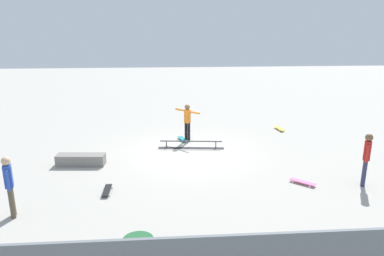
# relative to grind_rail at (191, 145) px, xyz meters

# --- Properties ---
(ground_plane) EXTENTS (60.00, 60.00, 0.00)m
(ground_plane) POSITION_rel_grind_rail_xyz_m (0.15, 0.51, -0.14)
(ground_plane) COLOR #ADA89E
(grind_rail) EXTENTS (2.68, 0.52, 0.32)m
(grind_rail) POSITION_rel_grind_rail_xyz_m (0.00, 0.00, 0.00)
(grind_rail) COLOR black
(grind_rail) RESTS_ON ground_plane
(skate_ledge) EXTENTS (1.73, 0.61, 0.39)m
(skate_ledge) POSITION_rel_grind_rail_xyz_m (4.06, 1.50, 0.06)
(skate_ledge) COLOR gray
(skate_ledge) RESTS_ON ground_plane
(skater_main) EXTENTS (0.99, 0.97, 1.62)m
(skater_main) POSITION_rel_grind_rail_xyz_m (0.09, -0.93, 0.81)
(skater_main) COLOR black
(skater_main) RESTS_ON ground_plane
(skateboard_main) EXTENTS (0.42, 0.82, 0.09)m
(skateboard_main) POSITION_rel_grind_rail_xyz_m (0.30, -1.04, -0.06)
(skateboard_main) COLOR teal
(skateboard_main) RESTS_ON ground_plane
(bystander_blue_shirt) EXTENTS (0.25, 0.38, 1.66)m
(bystander_blue_shirt) POSITION_rel_grind_rail_xyz_m (5.01, 5.03, 0.80)
(bystander_blue_shirt) COLOR brown
(bystander_blue_shirt) RESTS_ON ground_plane
(bystander_red_shirt) EXTENTS (0.28, 0.37, 1.68)m
(bystander_red_shirt) POSITION_rel_grind_rail_xyz_m (-5.09, 3.89, 0.81)
(bystander_red_shirt) COLOR #2D3351
(bystander_red_shirt) RESTS_ON ground_plane
(loose_skateboard_black) EXTENTS (0.26, 0.80, 0.09)m
(loose_skateboard_black) POSITION_rel_grind_rail_xyz_m (2.80, 3.80, -0.06)
(loose_skateboard_black) COLOR black
(loose_skateboard_black) RESTS_ON ground_plane
(loose_skateboard_pink) EXTENTS (0.73, 0.69, 0.09)m
(loose_skateboard_pink) POSITION_rel_grind_rail_xyz_m (-3.25, 3.67, -0.06)
(loose_skateboard_pink) COLOR #E05993
(loose_skateboard_pink) RESTS_ON ground_plane
(loose_skateboard_yellow) EXTENTS (0.34, 0.82, 0.09)m
(loose_skateboard_yellow) POSITION_rel_grind_rail_xyz_m (-4.40, -2.32, -0.06)
(loose_skateboard_yellow) COLOR yellow
(loose_skateboard_yellow) RESTS_ON ground_plane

